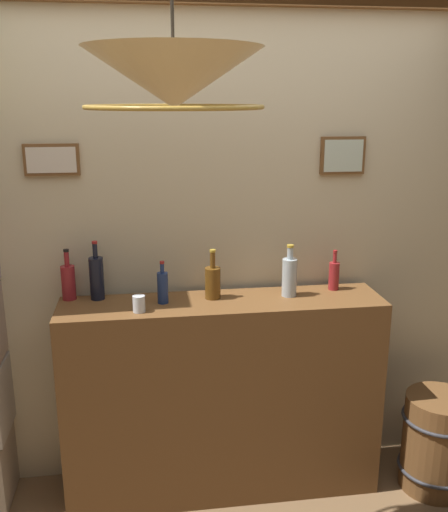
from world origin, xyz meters
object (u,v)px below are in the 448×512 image
liquor_bottle_gin (334,275)px  liquor_bottle_mezcal (97,277)px  liquor_bottle_whiskey (68,281)px  glass_tumbler_rocks (139,304)px  pendant_lamp (174,80)px  liquor_bottle_rye (163,287)px  liquor_bottle_sherry (289,276)px  wooden_barrel (437,442)px  liquor_bottle_vermouth (213,282)px

liquor_bottle_gin → liquor_bottle_mezcal: liquor_bottle_mezcal is taller
liquor_bottle_whiskey → glass_tumbler_rocks: 0.42m
liquor_bottle_gin → pendant_lamp: size_ratio=0.35×
liquor_bottle_rye → pendant_lamp: 1.18m
liquor_bottle_sherry → liquor_bottle_mezcal: (-0.98, 0.09, 0.01)m
liquor_bottle_whiskey → wooden_barrel: size_ratio=0.49×
pendant_lamp → wooden_barrel: pendant_lamp is taller
liquor_bottle_rye → wooden_barrel: 1.71m
liquor_bottle_whiskey → pendant_lamp: pendant_lamp is taller
liquor_bottle_mezcal → pendant_lamp: bearing=-65.0°
liquor_bottle_sherry → wooden_barrel: liquor_bottle_sherry is taller
liquor_bottle_mezcal → glass_tumbler_rocks: (0.21, -0.21, -0.08)m
liquor_bottle_vermouth → glass_tumbler_rocks: bearing=-159.3°
pendant_lamp → liquor_bottle_gin: bearing=40.9°
liquor_bottle_gin → liquor_bottle_mezcal: size_ratio=0.71×
liquor_bottle_gin → liquor_bottle_whiskey: bearing=178.3°
liquor_bottle_sherry → liquor_bottle_mezcal: bearing=174.8°
liquor_bottle_sherry → liquor_bottle_gin: size_ratio=1.26×
liquor_bottle_sherry → liquor_bottle_vermouth: 0.40m
liquor_bottle_vermouth → pendant_lamp: pendant_lamp is taller
liquor_bottle_whiskey → liquor_bottle_gin: bearing=-1.7°
liquor_bottle_whiskey → wooden_barrel: 2.14m
glass_tumbler_rocks → pendant_lamp: size_ratio=0.13×
liquor_bottle_rye → wooden_barrel: bearing=-7.2°
liquor_bottle_mezcal → wooden_barrel: size_ratio=0.56×
liquor_bottle_gin → liquor_bottle_vermouth: bearing=-175.9°
liquor_bottle_gin → liquor_bottle_whiskey: 1.38m
wooden_barrel → liquor_bottle_rye: bearing=172.8°
glass_tumbler_rocks → pendant_lamp: pendant_lamp is taller
liquor_bottle_gin → liquor_bottle_mezcal: 1.24m
liquor_bottle_rye → wooden_barrel: size_ratio=0.40×
liquor_bottle_whiskey → liquor_bottle_sherry: bearing=-5.4°
liquor_bottle_whiskey → pendant_lamp: size_ratio=0.42×
wooden_barrel → liquor_bottle_vermouth: bearing=169.7°
liquor_bottle_whiskey → liquor_bottle_rye: liquor_bottle_whiskey is taller
liquor_bottle_sherry → liquor_bottle_whiskey: bearing=174.6°
liquor_bottle_rye → glass_tumbler_rocks: size_ratio=2.69×
glass_tumbler_rocks → wooden_barrel: size_ratio=0.15×
liquor_bottle_gin → pendant_lamp: bearing=-139.1°
liquor_bottle_vermouth → glass_tumbler_rocks: 0.40m
liquor_bottle_mezcal → glass_tumbler_rocks: size_ratio=3.77×
liquor_bottle_gin → wooden_barrel: (0.54, -0.26, -0.89)m
liquor_bottle_sherry → liquor_bottle_vermouth: size_ratio=1.06×
liquor_bottle_whiskey → liquor_bottle_rye: size_ratio=1.21×
liquor_bottle_gin → liquor_bottle_rye: (-0.91, -0.08, 0.00)m
glass_tumbler_rocks → wooden_barrel: bearing=-2.7°
liquor_bottle_sherry → liquor_bottle_gin: bearing=14.0°
liquor_bottle_rye → liquor_bottle_mezcal: liquor_bottle_mezcal is taller
liquor_bottle_gin → glass_tumbler_rocks: size_ratio=2.69×
liquor_bottle_whiskey → glass_tumbler_rocks: bearing=-33.3°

